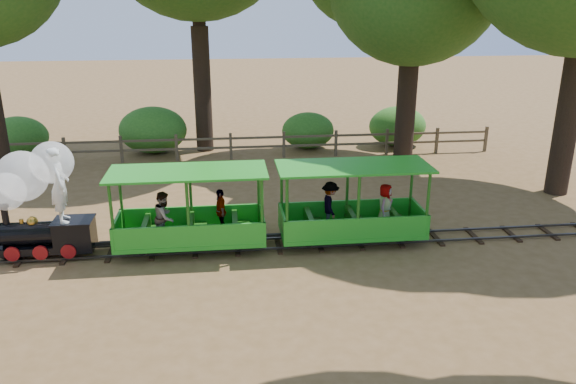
{
  "coord_description": "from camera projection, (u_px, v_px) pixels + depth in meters",
  "views": [
    {
      "loc": [
        -1.19,
        -12.5,
        5.75
      ],
      "look_at": [
        0.3,
        0.5,
        1.22
      ],
      "focal_mm": 35.0,
      "sensor_mm": 36.0,
      "label": 1
    }
  ],
  "objects": [
    {
      "name": "locomotive",
      "position": [
        35.0,
        192.0,
        12.69
      ],
      "size": [
        2.42,
        1.14,
        2.78
      ],
      "color": "black",
      "rests_on": "ground"
    },
    {
      "name": "shrub_mid_e",
      "position": [
        308.0,
        130.0,
        22.47
      ],
      "size": [
        2.1,
        1.61,
        1.45
      ],
      "primitive_type": "ellipsoid",
      "color": "#2D6B1E",
      "rests_on": "ground"
    },
    {
      "name": "shrub_mid_w",
      "position": [
        153.0,
        130.0,
        21.75
      ],
      "size": [
        2.61,
        2.01,
        1.81
      ],
      "primitive_type": "ellipsoid",
      "color": "#2D6B1E",
      "rests_on": "ground"
    },
    {
      "name": "shrub_east",
      "position": [
        397.0,
        126.0,
        22.84
      ],
      "size": [
        2.33,
        1.79,
        1.61
      ],
      "primitive_type": "ellipsoid",
      "color": "#2D6B1E",
      "rests_on": "ground"
    },
    {
      "name": "ground",
      "position": [
        278.0,
        246.0,
        13.75
      ],
      "size": [
        90.0,
        90.0,
        0.0
      ],
      "primitive_type": "plane",
      "color": "olive",
      "rests_on": "ground"
    },
    {
      "name": "shrub_west",
      "position": [
        18.0,
        137.0,
        21.25
      ],
      "size": [
        2.23,
        1.71,
        1.54
      ],
      "primitive_type": "ellipsoid",
      "color": "#2D6B1E",
      "rests_on": "ground"
    },
    {
      "name": "track",
      "position": [
        278.0,
        243.0,
        13.72
      ],
      "size": [
        22.0,
        1.0,
        0.1
      ],
      "color": "#3F3D3A",
      "rests_on": "ground"
    },
    {
      "name": "fence",
      "position": [
        257.0,
        143.0,
        21.07
      ],
      "size": [
        18.1,
        0.1,
        1.0
      ],
      "color": "brown",
      "rests_on": "ground"
    },
    {
      "name": "carriage_front",
      "position": [
        189.0,
        220.0,
        13.22
      ],
      "size": [
        3.65,
        1.49,
        1.9
      ],
      "color": "green",
      "rests_on": "track"
    },
    {
      "name": "carriage_rear",
      "position": [
        352.0,
        212.0,
        13.7
      ],
      "size": [
        3.65,
        1.49,
        1.9
      ],
      "color": "green",
      "rests_on": "track"
    }
  ]
}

